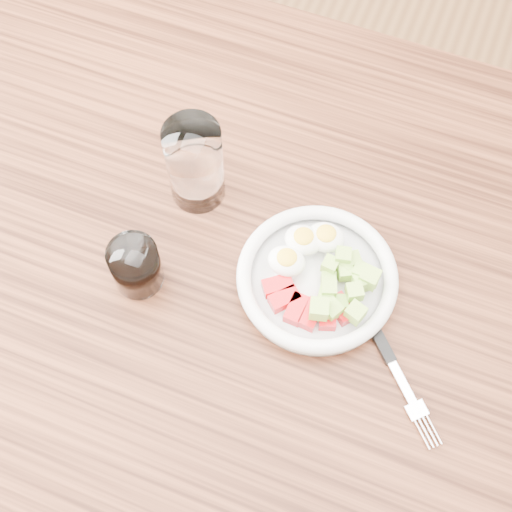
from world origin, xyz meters
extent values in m
plane|color=brown|center=(0.00, 0.00, 0.00)|extent=(4.00, 4.00, 0.00)
cube|color=brown|center=(-0.65, 0.35, 0.36)|extent=(0.07, 0.07, 0.73)
cube|color=#5E2F1A|center=(0.00, 0.00, 0.75)|extent=(1.50, 0.90, 0.04)
cylinder|color=silver|center=(0.07, 0.02, 0.78)|extent=(0.20, 0.20, 0.01)
torus|color=silver|center=(0.07, 0.02, 0.79)|extent=(0.20, 0.20, 0.02)
cube|color=red|center=(0.03, -0.01, 0.79)|extent=(0.04, 0.04, 0.02)
cube|color=red|center=(0.04, -0.03, 0.79)|extent=(0.04, 0.04, 0.02)
cube|color=red|center=(0.06, -0.03, 0.79)|extent=(0.02, 0.04, 0.02)
cube|color=red|center=(0.08, -0.03, 0.79)|extent=(0.02, 0.04, 0.02)
cube|color=red|center=(0.10, -0.03, 0.79)|extent=(0.03, 0.04, 0.02)
cube|color=red|center=(0.11, -0.01, 0.79)|extent=(0.04, 0.04, 0.02)
ellipsoid|color=white|center=(0.04, 0.05, 0.80)|extent=(0.05, 0.04, 0.03)
ellipsoid|color=yellow|center=(0.04, 0.05, 0.81)|extent=(0.03, 0.03, 0.01)
ellipsoid|color=white|center=(0.06, 0.07, 0.80)|extent=(0.05, 0.04, 0.03)
ellipsoid|color=yellow|center=(0.06, 0.07, 0.81)|extent=(0.03, 0.03, 0.01)
ellipsoid|color=white|center=(0.03, 0.02, 0.80)|extent=(0.05, 0.04, 0.03)
ellipsoid|color=yellow|center=(0.03, 0.02, 0.81)|extent=(0.03, 0.03, 0.01)
cube|color=#A2C74C|center=(0.11, -0.01, 0.79)|extent=(0.02, 0.02, 0.02)
cube|color=#A2C74C|center=(0.11, 0.04, 0.80)|extent=(0.02, 0.02, 0.02)
cube|color=#A2C74C|center=(0.10, 0.04, 0.79)|extent=(0.03, 0.03, 0.02)
cube|color=#A2C74C|center=(0.13, -0.02, 0.80)|extent=(0.03, 0.03, 0.02)
cube|color=#A2C74C|center=(0.09, -0.03, 0.81)|extent=(0.03, 0.03, 0.02)
cube|color=#A2C74C|center=(0.11, 0.04, 0.79)|extent=(0.02, 0.02, 0.02)
cube|color=#A2C74C|center=(0.13, 0.03, 0.80)|extent=(0.03, 0.03, 0.02)
cube|color=#A2C74C|center=(0.09, 0.01, 0.79)|extent=(0.02, 0.02, 0.02)
cube|color=#A2C74C|center=(0.13, 0.03, 0.81)|extent=(0.02, 0.02, 0.02)
cube|color=#A2C74C|center=(0.09, 0.00, 0.81)|extent=(0.02, 0.02, 0.02)
cube|color=#A2C74C|center=(0.10, 0.05, 0.80)|extent=(0.03, 0.03, 0.02)
cube|color=#A2C74C|center=(0.12, 0.01, 0.81)|extent=(0.03, 0.03, 0.02)
cube|color=#A2C74C|center=(0.08, 0.03, 0.80)|extent=(0.02, 0.02, 0.02)
cube|color=#A2C74C|center=(0.09, -0.01, 0.80)|extent=(0.02, 0.02, 0.02)
cube|color=#A2C74C|center=(0.10, 0.04, 0.80)|extent=(0.03, 0.03, 0.02)
cube|color=#A2C74C|center=(0.10, 0.03, 0.80)|extent=(0.02, 0.02, 0.02)
cube|color=#A2C74C|center=(0.12, 0.02, 0.80)|extent=(0.03, 0.03, 0.02)
cube|color=#A2C74C|center=(0.10, -0.02, 0.80)|extent=(0.03, 0.03, 0.02)
cube|color=#A2C74C|center=(0.09, 0.04, 0.81)|extent=(0.02, 0.02, 0.02)
cube|color=#A2C74C|center=(0.12, 0.03, 0.80)|extent=(0.02, 0.02, 0.02)
cube|color=#A2C74C|center=(0.09, -0.03, 0.80)|extent=(0.02, 0.02, 0.02)
cube|color=black|center=(0.15, -0.02, 0.77)|extent=(0.08, 0.08, 0.01)
cube|color=silver|center=(0.21, -0.07, 0.77)|extent=(0.05, 0.05, 0.00)
cube|color=silver|center=(0.23, -0.10, 0.77)|extent=(0.03, 0.03, 0.00)
cylinder|color=silver|center=(0.25, -0.12, 0.77)|extent=(0.03, 0.03, 0.00)
cylinder|color=silver|center=(0.25, -0.12, 0.77)|extent=(0.03, 0.03, 0.00)
cylinder|color=silver|center=(0.25, -0.12, 0.77)|extent=(0.03, 0.03, 0.00)
cylinder|color=silver|center=(0.26, -0.11, 0.77)|extent=(0.03, 0.03, 0.00)
cylinder|color=white|center=(-0.12, 0.09, 0.84)|extent=(0.07, 0.07, 0.13)
cylinder|color=white|center=(-0.14, -0.06, 0.81)|extent=(0.06, 0.06, 0.07)
cylinder|color=black|center=(-0.14, -0.06, 0.80)|extent=(0.06, 0.06, 0.06)
camera|label=1|loc=(0.13, -0.36, 1.60)|focal=50.00mm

